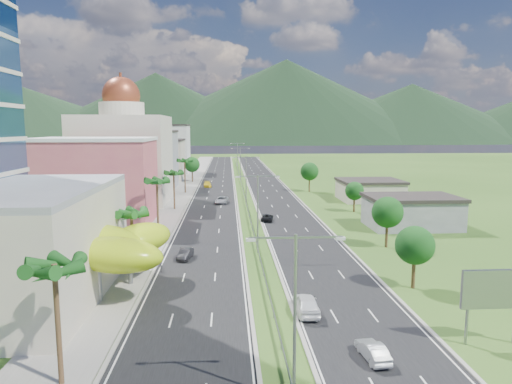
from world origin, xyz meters
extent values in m
plane|color=#2D5119|center=(0.00, 0.00, 0.00)|extent=(500.00, 500.00, 0.00)
cube|color=black|center=(-7.50, 90.00, 0.02)|extent=(11.00, 260.00, 0.04)
cube|color=black|center=(7.50, 90.00, 0.02)|extent=(11.00, 260.00, 0.04)
cube|color=gray|center=(-17.00, 90.00, 0.06)|extent=(7.00, 260.00, 0.12)
cube|color=gray|center=(0.00, 72.00, 0.62)|extent=(0.08, 216.00, 0.28)
cube|color=gray|center=(0.00, 174.00, 0.35)|extent=(0.10, 0.12, 0.70)
cylinder|color=gray|center=(0.00, -25.00, 5.50)|extent=(0.20, 0.20, 11.00)
cube|color=gray|center=(-1.44, -25.00, 10.80)|extent=(2.88, 0.12, 0.12)
cube|color=gray|center=(1.44, -25.00, 10.80)|extent=(2.88, 0.12, 0.12)
cube|color=silver|center=(-2.72, -25.00, 10.70)|extent=(0.60, 0.25, 0.18)
cube|color=silver|center=(2.72, -25.00, 10.70)|extent=(0.60, 0.25, 0.18)
cylinder|color=gray|center=(0.00, 10.00, 5.50)|extent=(0.20, 0.20, 11.00)
cube|color=gray|center=(-1.44, 10.00, 10.80)|extent=(2.88, 0.12, 0.12)
cube|color=gray|center=(1.44, 10.00, 10.80)|extent=(2.88, 0.12, 0.12)
cube|color=silver|center=(-2.72, 10.00, 10.70)|extent=(0.60, 0.25, 0.18)
cube|color=silver|center=(2.72, 10.00, 10.70)|extent=(0.60, 0.25, 0.18)
cylinder|color=gray|center=(0.00, 50.00, 5.50)|extent=(0.20, 0.20, 11.00)
cube|color=gray|center=(-1.44, 50.00, 10.80)|extent=(2.88, 0.12, 0.12)
cube|color=gray|center=(1.44, 50.00, 10.80)|extent=(2.88, 0.12, 0.12)
cube|color=silver|center=(-2.72, 50.00, 10.70)|extent=(0.60, 0.25, 0.18)
cube|color=silver|center=(2.72, 50.00, 10.70)|extent=(0.60, 0.25, 0.18)
cylinder|color=gray|center=(0.00, 95.00, 5.50)|extent=(0.20, 0.20, 11.00)
cube|color=gray|center=(-1.44, 95.00, 10.80)|extent=(2.88, 0.12, 0.12)
cube|color=gray|center=(1.44, 95.00, 10.80)|extent=(2.88, 0.12, 0.12)
cube|color=silver|center=(-2.72, 95.00, 10.70)|extent=(0.60, 0.25, 0.18)
cube|color=silver|center=(2.72, 95.00, 10.70)|extent=(0.60, 0.25, 0.18)
cylinder|color=gray|center=(0.00, 140.00, 5.50)|extent=(0.20, 0.20, 11.00)
cube|color=gray|center=(-1.44, 140.00, 10.80)|extent=(2.88, 0.12, 0.12)
cube|color=gray|center=(1.44, 140.00, 10.80)|extent=(2.88, 0.12, 0.12)
cube|color=silver|center=(-2.72, 140.00, 10.70)|extent=(0.60, 0.25, 0.18)
cube|color=silver|center=(2.72, 140.00, 10.70)|extent=(0.60, 0.25, 0.18)
cylinder|color=gray|center=(-24.00, -2.00, 2.00)|extent=(0.50, 0.50, 4.00)
cylinder|color=gray|center=(-17.00, -7.00, 2.00)|extent=(0.50, 0.50, 4.00)
cylinder|color=gray|center=(-21.00, -10.00, 2.00)|extent=(0.50, 0.50, 4.00)
cylinder|color=gray|center=(-15.00, -2.00, 2.00)|extent=(0.50, 0.50, 4.00)
cube|color=#BB4D5D|center=(-28.00, 32.00, 7.50)|extent=(20.00, 15.00, 15.00)
cube|color=beige|center=(-28.00, 55.00, 10.00)|extent=(20.00, 20.00, 20.00)
cylinder|color=beige|center=(-28.00, 55.00, 21.50)|extent=(10.00, 10.00, 3.00)
sphere|color=brown|center=(-28.00, 55.00, 24.50)|extent=(8.40, 8.40, 8.40)
cube|color=gray|center=(-27.00, 80.00, 8.00)|extent=(16.00, 15.00, 16.00)
cube|color=#B7A897|center=(-27.00, 102.00, 6.50)|extent=(16.00, 15.00, 13.00)
cube|color=silver|center=(-27.00, 125.00, 9.00)|extent=(16.00, 15.00, 18.00)
cylinder|color=gray|center=(15.00, -18.00, 1.60)|extent=(0.24, 0.24, 3.20)
cube|color=#D85919|center=(17.00, -18.00, 4.60)|extent=(5.20, 0.35, 3.20)
cube|color=gray|center=(28.00, 25.00, 2.50)|extent=(15.00, 10.00, 5.00)
cube|color=#B7A897|center=(30.00, 55.00, 2.20)|extent=(14.00, 12.00, 4.40)
cylinder|color=#47301C|center=(-15.50, -22.00, 4.25)|extent=(0.36, 0.36, 8.50)
cylinder|color=#47301C|center=(-15.50, 2.00, 3.75)|extent=(0.36, 0.36, 7.50)
cylinder|color=#47301C|center=(-15.50, 22.00, 4.50)|extent=(0.36, 0.36, 9.00)
cylinder|color=#47301C|center=(-15.50, 45.00, 4.00)|extent=(0.36, 0.36, 8.00)
cylinder|color=#47301C|center=(-15.50, 70.00, 4.40)|extent=(0.36, 0.36, 8.80)
cylinder|color=#47301C|center=(-15.50, 95.00, 2.45)|extent=(0.40, 0.40, 4.90)
sphere|color=#174C18|center=(-15.50, 95.00, 5.60)|extent=(4.90, 4.90, 4.90)
cylinder|color=#47301C|center=(16.00, -5.00, 2.10)|extent=(0.40, 0.40, 4.20)
sphere|color=#174C18|center=(16.00, -5.00, 4.80)|extent=(4.20, 4.20, 4.20)
cylinder|color=#47301C|center=(19.00, 12.00, 2.27)|extent=(0.40, 0.40, 4.55)
sphere|color=#174C18|center=(19.00, 12.00, 5.20)|extent=(4.55, 4.55, 4.55)
cylinder|color=#47301C|center=(22.00, 40.00, 1.92)|extent=(0.40, 0.40, 3.85)
sphere|color=#174C18|center=(22.00, 40.00, 4.40)|extent=(3.85, 3.85, 3.85)
cylinder|color=#47301C|center=(18.00, 70.00, 2.45)|extent=(0.40, 0.40, 4.90)
sphere|color=#174C18|center=(18.00, 70.00, 5.60)|extent=(4.90, 4.90, 4.90)
imported|color=black|center=(-9.83, 7.70, 0.71)|extent=(2.09, 4.26, 1.35)
imported|color=#989A9F|center=(-5.50, 52.24, 0.82)|extent=(3.26, 5.89, 1.56)
imported|color=yellow|center=(-10.12, 82.01, 0.79)|extent=(2.57, 5.34, 1.50)
imported|color=white|center=(3.20, -11.02, 0.94)|extent=(2.16, 5.28, 1.79)
imported|color=#A8ABAF|center=(6.73, -19.94, 0.70)|extent=(1.81, 4.11, 1.31)
imported|color=black|center=(3.20, 32.05, 0.67)|extent=(2.81, 4.84, 1.27)
imported|color=black|center=(-12.30, 2.72, 0.71)|extent=(0.93, 2.17, 1.34)
camera|label=1|loc=(-4.07, -51.66, 17.39)|focal=32.00mm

